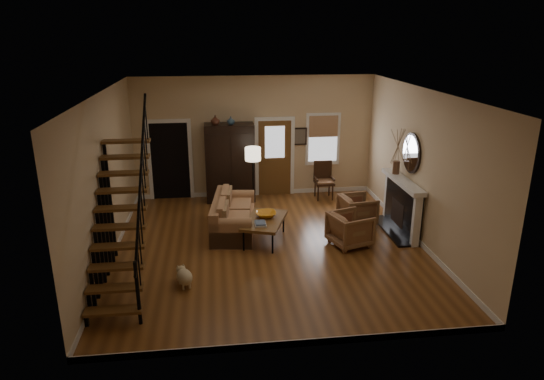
{
  "coord_description": "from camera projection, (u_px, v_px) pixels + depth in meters",
  "views": [
    {
      "loc": [
        -1.1,
        -9.44,
        4.44
      ],
      "look_at": [
        0.1,
        0.4,
        1.15
      ],
      "focal_mm": 32.0,
      "sensor_mm": 36.0,
      "label": 1
    }
  ],
  "objects": [
    {
      "name": "vase_b",
      "position": [
        231.0,
        120.0,
        12.52
      ],
      "size": [
        0.2,
        0.2,
        0.21
      ],
      "primitive_type": "imported",
      "color": "#334C60",
      "rests_on": "armoire"
    },
    {
      "name": "dog",
      "position": [
        185.0,
        278.0,
        8.75
      ],
      "size": [
        0.41,
        0.53,
        0.34
      ],
      "primitive_type": null,
      "rotation": [
        0.0,
        0.0,
        0.32
      ],
      "color": "beige",
      "rests_on": "ground"
    },
    {
      "name": "side_chair",
      "position": [
        324.0,
        181.0,
        13.25
      ],
      "size": [
        0.54,
        0.54,
        1.02
      ],
      "primitive_type": null,
      "color": "#321D10",
      "rests_on": "ground"
    },
    {
      "name": "books",
      "position": [
        260.0,
        223.0,
        10.24
      ],
      "size": [
        0.24,
        0.33,
        0.06
      ],
      "primitive_type": null,
      "color": "beige",
      "rests_on": "coffee_table"
    },
    {
      "name": "bowl",
      "position": [
        266.0,
        214.0,
        10.68
      ],
      "size": [
        0.46,
        0.46,
        0.11
      ],
      "primitive_type": "imported",
      "color": "orange",
      "rests_on": "coffee_table"
    },
    {
      "name": "vase_a",
      "position": [
        215.0,
        120.0,
        12.47
      ],
      "size": [
        0.24,
        0.24,
        0.25
      ],
      "primitive_type": "imported",
      "color": "#4C2619",
      "rests_on": "armoire"
    },
    {
      "name": "armchair_right",
      "position": [
        357.0,
        210.0,
        11.52
      ],
      "size": [
        0.89,
        0.87,
        0.71
      ],
      "primitive_type": "imported",
      "rotation": [
        0.0,
        0.0,
        1.71
      ],
      "color": "brown",
      "rests_on": "ground"
    },
    {
      "name": "floor_lamp",
      "position": [
        253.0,
        181.0,
        12.1
      ],
      "size": [
        0.44,
        0.44,
        1.7
      ],
      "primitive_type": null,
      "rotation": [
        0.0,
        0.0,
        0.14
      ],
      "color": "black",
      "rests_on": "ground"
    },
    {
      "name": "armchair_left",
      "position": [
        350.0,
        229.0,
        10.4
      ],
      "size": [
        1.01,
        0.99,
        0.73
      ],
      "primitive_type": "imported",
      "rotation": [
        0.0,
        0.0,
        1.89
      ],
      "color": "brown",
      "rests_on": "ground"
    },
    {
      "name": "coffee_table",
      "position": [
        264.0,
        230.0,
        10.63
      ],
      "size": [
        1.18,
        1.52,
        0.51
      ],
      "primitive_type": null,
      "rotation": [
        0.0,
        0.0,
        -0.34
      ],
      "color": "brown",
      "rests_on": "ground"
    },
    {
      "name": "armoire",
      "position": [
        230.0,
        163.0,
        12.97
      ],
      "size": [
        1.3,
        0.6,
        2.1
      ],
      "primitive_type": null,
      "color": "black",
      "rests_on": "ground"
    },
    {
      "name": "sofa",
      "position": [
        234.0,
        215.0,
        11.12
      ],
      "size": [
        1.13,
        2.18,
        0.78
      ],
      "primitive_type": null,
      "rotation": [
        0.0,
        0.0,
        -0.11
      ],
      "color": "#A4734A",
      "rests_on": "ground"
    },
    {
      "name": "room",
      "position": [
        244.0,
        159.0,
        11.56
      ],
      "size": [
        7.0,
        7.33,
        3.3
      ],
      "color": "brown",
      "rests_on": "ground"
    },
    {
      "name": "staircase",
      "position": [
        119.0,
        202.0,
        8.37
      ],
      "size": [
        0.94,
        2.8,
        3.2
      ],
      "primitive_type": null,
      "color": "brown",
      "rests_on": "ground"
    },
    {
      "name": "fireplace",
      "position": [
        403.0,
        201.0,
        11.02
      ],
      "size": [
        0.33,
        1.95,
        2.3
      ],
      "color": "black",
      "rests_on": "ground"
    }
  ]
}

